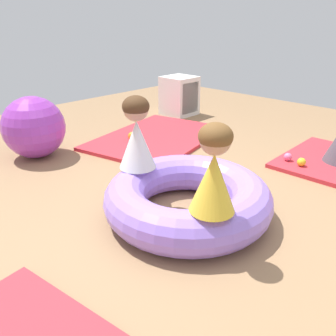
{
  "coord_description": "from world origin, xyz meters",
  "views": [
    {
      "loc": [
        -1.82,
        -1.42,
        1.38
      ],
      "look_at": [
        -0.09,
        0.27,
        0.33
      ],
      "focal_mm": 37.72,
      "sensor_mm": 36.0,
      "label": 1
    }
  ],
  "objects_px": {
    "storage_cube": "(181,96)",
    "play_ball_orange": "(132,136)",
    "child_in_white": "(137,134)",
    "play_ball_pink": "(288,157)",
    "child_in_yellow": "(214,170)",
    "exercise_ball_large": "(34,127)",
    "play_ball_yellow": "(301,162)",
    "inflatable_cushion": "(188,198)"
  },
  "relations": [
    {
      "from": "inflatable_cushion",
      "to": "play_ball_pink",
      "type": "bearing_deg",
      "value": -2.42
    },
    {
      "from": "child_in_white",
      "to": "exercise_ball_large",
      "type": "distance_m",
      "value": 1.53
    },
    {
      "from": "play_ball_pink",
      "to": "play_ball_yellow",
      "type": "bearing_deg",
      "value": -102.88
    },
    {
      "from": "play_ball_yellow",
      "to": "exercise_ball_large",
      "type": "xyz_separation_m",
      "value": [
        -1.6,
        2.16,
        0.24
      ]
    },
    {
      "from": "inflatable_cushion",
      "to": "child_in_yellow",
      "type": "bearing_deg",
      "value": -120.14
    },
    {
      "from": "play_ball_yellow",
      "to": "storage_cube",
      "type": "xyz_separation_m",
      "value": [
        0.71,
        2.23,
        0.2
      ]
    },
    {
      "from": "play_ball_yellow",
      "to": "child_in_white",
      "type": "bearing_deg",
      "value": 156.63
    },
    {
      "from": "child_in_yellow",
      "to": "storage_cube",
      "type": "bearing_deg",
      "value": 67.13
    },
    {
      "from": "play_ball_pink",
      "to": "exercise_ball_large",
      "type": "distance_m",
      "value": 2.6
    },
    {
      "from": "play_ball_orange",
      "to": "play_ball_yellow",
      "type": "bearing_deg",
      "value": -70.01
    },
    {
      "from": "child_in_yellow",
      "to": "play_ball_pink",
      "type": "xyz_separation_m",
      "value": [
        1.67,
        0.32,
        -0.49
      ]
    },
    {
      "from": "inflatable_cushion",
      "to": "play_ball_pink",
      "type": "xyz_separation_m",
      "value": [
        1.45,
        -0.06,
        -0.07
      ]
    },
    {
      "from": "child_in_white",
      "to": "exercise_ball_large",
      "type": "bearing_deg",
      "value": -48.14
    },
    {
      "from": "play_ball_pink",
      "to": "storage_cube",
      "type": "height_order",
      "value": "storage_cube"
    },
    {
      "from": "play_ball_yellow",
      "to": "inflatable_cushion",
      "type": "bearing_deg",
      "value": 171.19
    },
    {
      "from": "child_in_yellow",
      "to": "play_ball_yellow",
      "type": "height_order",
      "value": "child_in_yellow"
    },
    {
      "from": "play_ball_orange",
      "to": "storage_cube",
      "type": "bearing_deg",
      "value": 19.41
    },
    {
      "from": "play_ball_yellow",
      "to": "play_ball_orange",
      "type": "distance_m",
      "value": 1.87
    },
    {
      "from": "child_in_yellow",
      "to": "storage_cube",
      "type": "height_order",
      "value": "child_in_yellow"
    },
    {
      "from": "child_in_yellow",
      "to": "storage_cube",
      "type": "distance_m",
      "value": 3.37
    },
    {
      "from": "child_in_yellow",
      "to": "exercise_ball_large",
      "type": "height_order",
      "value": "child_in_yellow"
    },
    {
      "from": "inflatable_cushion",
      "to": "child_in_yellow",
      "type": "xyz_separation_m",
      "value": [
        -0.22,
        -0.38,
        0.41
      ]
    },
    {
      "from": "storage_cube",
      "to": "play_ball_orange",
      "type": "bearing_deg",
      "value": -160.59
    },
    {
      "from": "play_ball_yellow",
      "to": "storage_cube",
      "type": "relative_size",
      "value": 0.15
    },
    {
      "from": "child_in_yellow",
      "to": "inflatable_cushion",
      "type": "bearing_deg",
      "value": 81.43
    },
    {
      "from": "child_in_white",
      "to": "play_ball_pink",
      "type": "bearing_deg",
      "value": -159.56
    },
    {
      "from": "child_in_white",
      "to": "play_ball_yellow",
      "type": "height_order",
      "value": "child_in_white"
    },
    {
      "from": "inflatable_cushion",
      "to": "play_ball_pink",
      "type": "distance_m",
      "value": 1.45
    },
    {
      "from": "inflatable_cushion",
      "to": "play_ball_orange",
      "type": "distance_m",
      "value": 1.72
    },
    {
      "from": "child_in_white",
      "to": "storage_cube",
      "type": "xyz_separation_m",
      "value": [
        2.22,
        1.58,
        -0.29
      ]
    },
    {
      "from": "exercise_ball_large",
      "to": "storage_cube",
      "type": "distance_m",
      "value": 2.32
    },
    {
      "from": "exercise_ball_large",
      "to": "child_in_white",
      "type": "bearing_deg",
      "value": -86.32
    },
    {
      "from": "child_in_yellow",
      "to": "play_ball_yellow",
      "type": "distance_m",
      "value": 1.71
    },
    {
      "from": "inflatable_cushion",
      "to": "exercise_ball_large",
      "type": "height_order",
      "value": "exercise_ball_large"
    },
    {
      "from": "child_in_white",
      "to": "play_ball_orange",
      "type": "distance_m",
      "value": 1.48
    },
    {
      "from": "play_ball_orange",
      "to": "child_in_yellow",
      "type": "bearing_deg",
      "value": -117.44
    },
    {
      "from": "inflatable_cushion",
      "to": "play_ball_yellow",
      "type": "height_order",
      "value": "inflatable_cushion"
    },
    {
      "from": "child_in_yellow",
      "to": "play_ball_yellow",
      "type": "bearing_deg",
      "value": 27.3
    },
    {
      "from": "play_ball_yellow",
      "to": "exercise_ball_large",
      "type": "height_order",
      "value": "exercise_ball_large"
    },
    {
      "from": "exercise_ball_large",
      "to": "inflatable_cushion",
      "type": "bearing_deg",
      "value": -84.35
    },
    {
      "from": "play_ball_yellow",
      "to": "play_ball_orange",
      "type": "height_order",
      "value": "play_ball_orange"
    },
    {
      "from": "play_ball_pink",
      "to": "play_ball_orange",
      "type": "bearing_deg",
      "value": 112.9
    }
  ]
}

